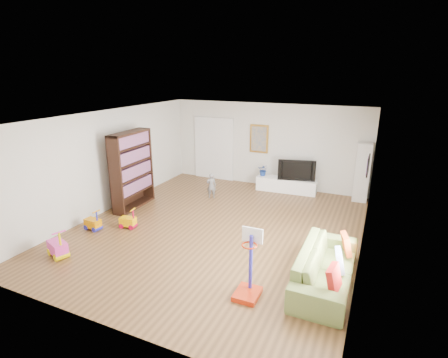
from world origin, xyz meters
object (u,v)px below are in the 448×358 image
at_px(bookshelf, 132,170).
at_px(sofa, 326,267).
at_px(media_console, 286,185).
at_px(basketball_hoop, 248,265).

relative_size(bookshelf, sofa, 0.93).
bearing_deg(bookshelf, media_console, 37.71).
bearing_deg(media_console, bookshelf, -143.14).
distance_m(bookshelf, basketball_hoop, 5.07).
height_order(media_console, sofa, sofa).
distance_m(media_console, bookshelf, 4.75).
height_order(bookshelf, basketball_hoop, bookshelf).
relative_size(media_console, basketball_hoop, 1.55).
xyz_separation_m(bookshelf, basketball_hoop, (4.37, -2.54, -0.46)).
xyz_separation_m(bookshelf, sofa, (5.50, -1.59, -0.73)).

